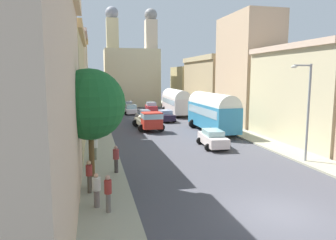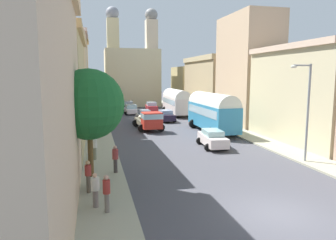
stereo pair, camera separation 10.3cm
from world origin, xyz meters
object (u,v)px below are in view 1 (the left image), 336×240
object	(u,v)px
car_1	(131,109)
streetlamp_near	(306,105)
parked_bus_1	(176,101)
cargo_truck_0	(149,120)
parked_bus_0	(212,111)
pedestrian_4	(97,189)
car_0	(144,116)
pedestrian_3	(108,192)
pedestrian_2	(95,147)
car_2	(127,106)
car_5	(151,107)
pedestrian_0	(116,158)
pedestrian_1	(89,175)
car_4	(165,116)
car_3	(213,138)

from	to	relation	value
car_1	streetlamp_near	xyz separation A→B (m)	(8.29, -30.84, 3.24)
parked_bus_1	cargo_truck_0	world-z (taller)	parked_bus_1
parked_bus_0	pedestrian_4	world-z (taller)	parked_bus_0
car_0	pedestrian_3	world-z (taller)	pedestrian_3
parked_bus_0	pedestrian_2	world-z (taller)	parked_bus_0
parked_bus_0	car_2	world-z (taller)	parked_bus_0
car_5	pedestrian_3	world-z (taller)	pedestrian_3
pedestrian_0	pedestrian_4	size ratio (longest dim) A/B	1.06
car_5	car_0	bearing A→B (deg)	-105.21
parked_bus_1	pedestrian_3	distance (m)	35.69
pedestrian_2	parked_bus_1	bearing A→B (deg)	63.20
pedestrian_4	streetlamp_near	bearing A→B (deg)	18.09
parked_bus_1	pedestrian_2	world-z (taller)	parked_bus_1
car_0	pedestrian_1	world-z (taller)	pedestrian_1
parked_bus_0	car_0	bearing A→B (deg)	123.04
cargo_truck_0	car_4	distance (m)	6.91
parked_bus_0	pedestrian_0	xyz separation A→B (m)	(-11.11, -12.50, -1.29)
cargo_truck_0	car_2	xyz separation A→B (m)	(-0.09, 21.34, -0.36)
parked_bus_1	car_3	world-z (taller)	parked_bus_1
car_2	car_5	distance (m)	5.15
car_0	car_2	bearing A→B (deg)	91.96
cargo_truck_0	streetlamp_near	xyz separation A→B (m)	(8.04, -15.56, 2.86)
pedestrian_1	car_2	bearing A→B (deg)	81.07
cargo_truck_0	pedestrian_4	bearing A→B (deg)	-106.54
car_0	streetlamp_near	xyz separation A→B (m)	(7.62, -21.98, 3.21)
car_2	car_3	size ratio (longest dim) A/B	0.88
car_4	pedestrian_4	xyz separation A→B (m)	(-9.23, -26.23, 0.20)
pedestrian_3	streetlamp_near	xyz separation A→B (m)	(13.55, 5.24, 2.96)
car_4	parked_bus_1	bearing A→B (deg)	64.50
car_1	car_5	distance (m)	4.38
car_0	pedestrian_4	bearing A→B (deg)	-103.56
pedestrian_1	parked_bus_1	bearing A→B (deg)	67.66
car_4	car_5	world-z (taller)	car_5
cargo_truck_0	car_1	size ratio (longest dim) A/B	1.51
car_0	streetlamp_near	world-z (taller)	streetlamp_near
parked_bus_1	streetlamp_near	bearing A→B (deg)	-86.80
car_4	pedestrian_1	world-z (taller)	pedestrian_1
cargo_truck_0	pedestrian_4	xyz separation A→B (m)	(-5.98, -20.14, -0.17)
car_1	cargo_truck_0	bearing A→B (deg)	-89.08
pedestrian_4	car_3	bearing A→B (deg)	47.40
car_5	car_4	bearing A→B (deg)	-91.07
pedestrian_3	pedestrian_4	bearing A→B (deg)	125.66
streetlamp_near	pedestrian_3	bearing A→B (deg)	-158.84
parked_bus_1	car_0	world-z (taller)	parked_bus_1
cargo_truck_0	car_2	distance (m)	21.34
car_4	pedestrian_2	distance (m)	20.14
car_0	pedestrian_2	size ratio (longest dim) A/B	2.14
pedestrian_2	streetlamp_near	size ratio (longest dim) A/B	0.27
parked_bus_1	car_3	distance (m)	22.57
car_1	car_3	distance (m)	25.16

